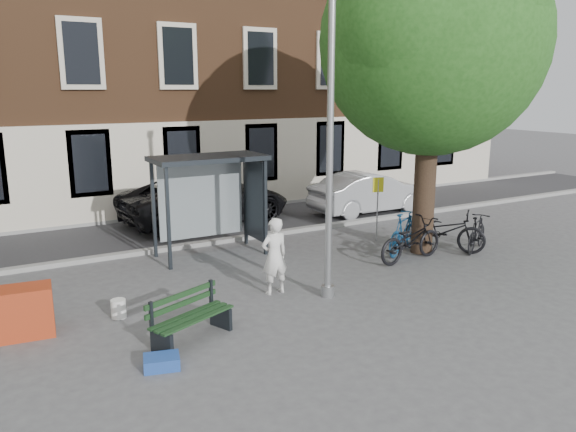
% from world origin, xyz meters
% --- Properties ---
extents(ground, '(90.00, 90.00, 0.00)m').
position_xyz_m(ground, '(0.00, 0.00, 0.00)').
color(ground, '#4C4C4F').
rests_on(ground, ground).
extents(road, '(40.00, 4.00, 0.01)m').
position_xyz_m(road, '(0.00, 7.00, 0.01)').
color(road, '#28282B').
rests_on(road, ground).
extents(curb_near, '(40.00, 0.25, 0.12)m').
position_xyz_m(curb_near, '(0.00, 5.00, 0.06)').
color(curb_near, gray).
rests_on(curb_near, ground).
extents(curb_far, '(40.00, 0.25, 0.12)m').
position_xyz_m(curb_far, '(0.00, 9.00, 0.06)').
color(curb_far, gray).
rests_on(curb_far, ground).
extents(building_row, '(30.00, 8.00, 14.00)m').
position_xyz_m(building_row, '(0.00, 13.00, 7.00)').
color(building_row, brown).
rests_on(building_row, ground).
extents(lamppost, '(0.28, 0.35, 6.11)m').
position_xyz_m(lamppost, '(0.00, 0.00, 2.78)').
color(lamppost, '#9EA0A3').
rests_on(lamppost, ground).
extents(tree_right, '(5.76, 5.60, 8.20)m').
position_xyz_m(tree_right, '(4.01, 1.38, 5.62)').
color(tree_right, black).
rests_on(tree_right, ground).
extents(bus_shelter, '(2.85, 1.45, 2.62)m').
position_xyz_m(bus_shelter, '(-0.61, 4.11, 1.92)').
color(bus_shelter, '#1E2328').
rests_on(bus_shelter, ground).
extents(painter, '(0.62, 0.41, 1.66)m').
position_xyz_m(painter, '(-0.88, 0.72, 0.83)').
color(painter, silver).
rests_on(painter, ground).
extents(bench, '(1.67, 1.07, 0.82)m').
position_xyz_m(bench, '(-3.22, -0.56, 0.38)').
color(bench, '#1E2328').
rests_on(bench, ground).
extents(bike_a, '(2.16, 0.96, 1.10)m').
position_xyz_m(bike_a, '(3.21, 1.06, 0.55)').
color(bike_a, black).
rests_on(bike_a, ground).
extents(bike_b, '(1.90, 1.31, 1.12)m').
position_xyz_m(bike_b, '(3.53, 1.70, 0.56)').
color(bike_b, navy).
rests_on(bike_b, ground).
extents(bike_c, '(1.96, 2.14, 1.14)m').
position_xyz_m(bike_c, '(4.58, 1.29, 0.57)').
color(bike_c, black).
rests_on(bike_c, ground).
extents(bike_d, '(1.67, 1.19, 0.99)m').
position_xyz_m(bike_d, '(5.38, 0.88, 0.49)').
color(bike_d, black).
rests_on(bike_d, ground).
extents(car_dark, '(5.82, 3.19, 1.55)m').
position_xyz_m(car_dark, '(0.28, 7.55, 0.77)').
color(car_dark, black).
rests_on(car_dark, ground).
extents(car_silver, '(4.36, 1.53, 1.43)m').
position_xyz_m(car_silver, '(5.83, 6.12, 0.72)').
color(car_silver, '#B1B3B9').
rests_on(car_silver, ground).
extents(red_stand, '(0.96, 0.69, 0.90)m').
position_xyz_m(red_stand, '(-5.68, 1.02, 0.45)').
color(red_stand, '#A33215').
rests_on(red_stand, ground).
extents(blue_crate, '(0.63, 0.53, 0.20)m').
position_xyz_m(blue_crate, '(-3.98, -1.31, 0.10)').
color(blue_crate, '#204597').
rests_on(blue_crate, ground).
extents(bucket_a, '(0.29, 0.29, 0.36)m').
position_xyz_m(bucket_a, '(-4.09, 1.04, 0.18)').
color(bucket_a, white).
rests_on(bucket_a, ground).
extents(bucket_b, '(0.35, 0.35, 0.36)m').
position_xyz_m(bucket_b, '(-5.78, 1.40, 0.18)').
color(bucket_b, silver).
rests_on(bucket_b, ground).
extents(notice_sign, '(0.31, 0.12, 1.85)m').
position_xyz_m(notice_sign, '(3.66, 2.99, 1.32)').
color(notice_sign, '#9EA0A3').
rests_on(notice_sign, ground).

